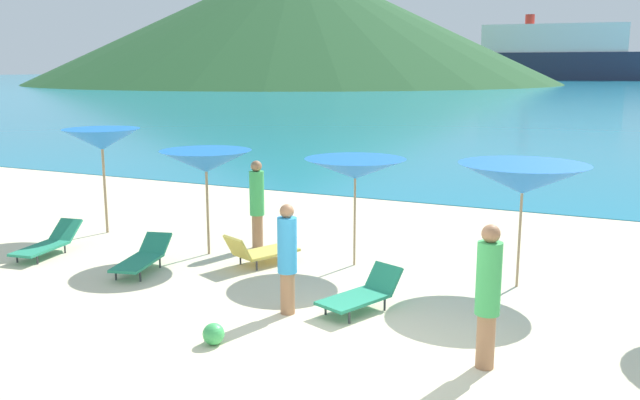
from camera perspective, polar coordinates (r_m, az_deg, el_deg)
The scene contains 16 objects.
ground_plane at distance 18.30m, azimuth 14.69°, elevation -1.42°, with size 50.00×100.00×0.30m, color beige.
ocean_water at distance 237.92m, azimuth 24.59°, elevation 9.24°, with size 650.00×440.00×0.02m, color teal.
headland_hill at distance 172.22m, azimuth -2.11°, elevation 14.90°, with size 128.29×128.29×30.15m, color #235128.
umbrella_0 at distance 15.85m, azimuth -18.01°, elevation 4.90°, with size 1.88×1.88×2.38m.
umbrella_1 at distance 13.49m, azimuth -9.64°, elevation 3.24°, with size 1.96×1.96×2.12m.
umbrella_2 at distance 12.55m, azimuth 3.00°, elevation 2.66°, with size 1.91×1.91×2.06m.
umbrella_3 at distance 11.76m, azimuth 16.82°, elevation 1.72°, with size 2.32×2.32×2.14m.
lounge_chair_0 at distance 10.55m, azimuth 3.59°, elevation -7.90°, with size 1.06×1.54×0.62m.
lounge_chair_1 at distance 12.95m, azimuth -14.79°, elevation -4.70°, with size 0.94×1.75×0.54m.
lounge_chair_2 at distance 14.64m, azimuth -22.04°, elevation -3.37°, with size 0.79×1.74×0.58m.
lounge_chair_3 at distance 12.93m, azimuth -5.16°, elevation -4.32°, with size 1.13×1.53×0.64m.
beachgoer_0 at distance 10.22m, azimuth -2.80°, elevation -4.74°, with size 0.30×0.30×1.71m.
beachgoer_2 at distance 8.61m, azimuth 14.05°, elevation -7.57°, with size 0.31×0.31×1.85m.
beachgoer_3 at distance 13.97m, azimuth -5.37°, elevation -0.12°, with size 0.30×0.30×1.85m.
beach_ball at distance 9.44m, azimuth -9.01°, elevation -11.15°, with size 0.30×0.30×0.30m, color #3FB259.
cruise_ship at distance 223.15m, azimuth 19.05°, elevation 11.50°, with size 57.01×13.94×19.90m.
Camera 1 is at (3.10, -7.62, 3.71)m, focal length 37.75 mm.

